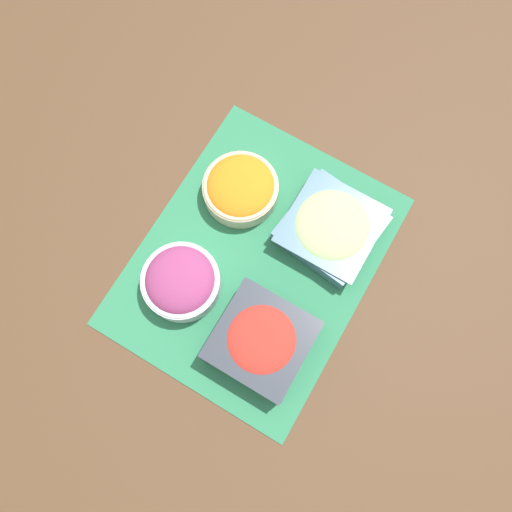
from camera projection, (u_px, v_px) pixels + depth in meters
ground_plane at (256, 260)px, 1.00m from camera, size 3.00×3.00×0.00m
placemat at (256, 260)px, 1.00m from camera, size 0.55×0.44×0.00m
onion_bowl at (181, 281)px, 0.95m from camera, size 0.15×0.15×0.07m
cucumber_bowl at (331, 227)px, 0.98m from camera, size 0.19×0.19×0.06m
carrot_bowl at (241, 188)px, 1.00m from camera, size 0.15×0.15×0.06m
tomato_bowl at (262, 340)px, 0.92m from camera, size 0.17×0.17×0.07m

